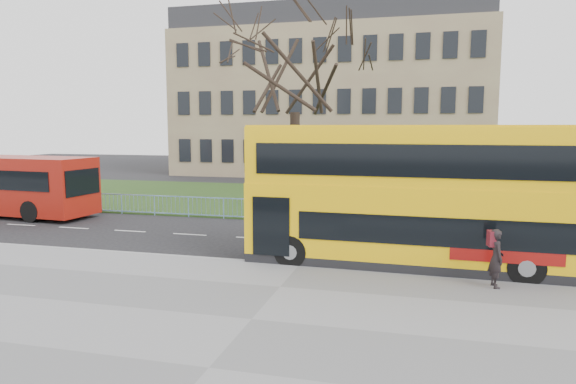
% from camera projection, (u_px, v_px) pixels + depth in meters
% --- Properties ---
extents(ground, '(120.00, 120.00, 0.00)m').
position_uv_depth(ground, '(309.00, 257.00, 19.01)').
color(ground, black).
rests_on(ground, ground).
extents(pavement, '(80.00, 10.50, 0.12)m').
position_uv_depth(pavement, '(252.00, 321.00, 12.52)').
color(pavement, slate).
rests_on(pavement, ground).
extents(kerb, '(80.00, 0.20, 0.14)m').
position_uv_depth(kerb, '(300.00, 266.00, 17.51)').
color(kerb, gray).
rests_on(kerb, ground).
extents(grass_verge, '(80.00, 15.40, 0.08)m').
position_uv_depth(grass_verge, '(356.00, 201.00, 32.74)').
color(grass_verge, '#213B15').
rests_on(grass_verge, ground).
extents(guard_railing, '(40.00, 0.12, 1.10)m').
position_uv_depth(guard_railing, '(337.00, 213.00, 25.28)').
color(guard_railing, '#779FD4').
rests_on(guard_railing, ground).
extents(bare_tree, '(9.17, 9.17, 13.10)m').
position_uv_depth(bare_tree, '(295.00, 93.00, 28.52)').
color(bare_tree, black).
rests_on(bare_tree, grass_verge).
extents(civic_building, '(30.00, 15.00, 14.00)m').
position_uv_depth(civic_building, '(333.00, 105.00, 52.98)').
color(civic_building, '#8E745A').
rests_on(civic_building, ground).
extents(yellow_bus, '(11.45, 2.99, 4.77)m').
position_uv_depth(yellow_bus, '(417.00, 193.00, 17.25)').
color(yellow_bus, yellow).
rests_on(yellow_bus, ground).
extents(pedestrian, '(0.52, 0.69, 1.72)m').
position_uv_depth(pedestrian, '(496.00, 258.00, 14.91)').
color(pedestrian, black).
rests_on(pedestrian, pavement).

